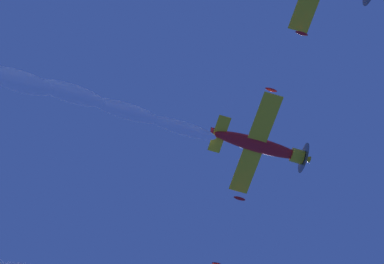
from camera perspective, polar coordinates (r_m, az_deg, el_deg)
airplane_left_wingman at (r=56.09m, az=5.24°, el=-1.05°), size 8.01×7.56×2.79m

